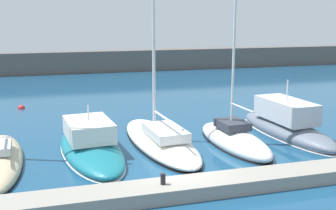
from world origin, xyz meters
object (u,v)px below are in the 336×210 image
sailboat_white_fourth (234,139)px  dock_bollard (163,179)px  mooring_buoy_red (21,109)px  motorboat_teal_second (90,145)px  sailboat_ivory_third (160,138)px  motorboat_slate_fifth (286,125)px

sailboat_white_fourth → dock_bollard: (-5.49, -5.33, 0.43)m
mooring_buoy_red → dock_bollard: (6.31, -18.20, 0.79)m
motorboat_teal_second → dock_bollard: motorboat_teal_second is taller
sailboat_ivory_third → motorboat_slate_fifth: (7.76, -0.05, 0.17)m
motorboat_teal_second → sailboat_white_fourth: 7.74m
motorboat_teal_second → motorboat_slate_fifth: 11.57m
motorboat_slate_fifth → dock_bollard: motorboat_slate_fifth is taller
sailboat_white_fourth → motorboat_teal_second: bearing=79.3°
sailboat_ivory_third → motorboat_slate_fifth: sailboat_ivory_third is taller
sailboat_ivory_third → dock_bollard: sailboat_ivory_third is taller
motorboat_slate_fifth → motorboat_teal_second: bearing=87.0°
sailboat_ivory_third → sailboat_white_fourth: size_ratio=1.61×
sailboat_ivory_third → mooring_buoy_red: (-7.91, 11.71, -0.43)m
dock_bollard → motorboat_teal_second: bearing=109.6°
motorboat_slate_fifth → mooring_buoy_red: 19.60m
motorboat_slate_fifth → dock_bollard: 11.37m
motorboat_teal_second → sailboat_white_fourth: sailboat_white_fourth is taller
motorboat_slate_fifth → dock_bollard: size_ratio=19.81×
motorboat_teal_second → motorboat_slate_fifth: bearing=-94.7°
dock_bollard → sailboat_white_fourth: bearing=44.2°
sailboat_white_fourth → mooring_buoy_red: size_ratio=22.23×
sailboat_ivory_third → motorboat_slate_fifth: 7.76m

